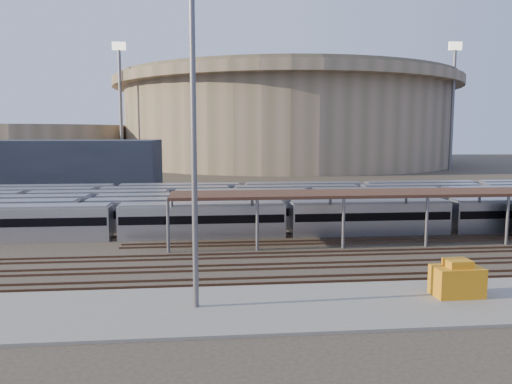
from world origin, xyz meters
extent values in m
plane|color=#383026|center=(0.00, 0.00, 0.00)|extent=(420.00, 420.00, 0.00)
cube|color=gray|center=(-5.00, -15.00, 0.10)|extent=(50.00, 9.00, 0.20)
cube|color=silver|center=(4.64, 8.00, 1.80)|extent=(112.00, 2.90, 3.60)
cube|color=silver|center=(0.23, 12.20, 1.80)|extent=(112.00, 2.90, 3.60)
cube|color=silver|center=(0.55, 16.40, 1.80)|extent=(112.00, 2.90, 3.60)
cube|color=silver|center=(-9.01, 20.60, 1.80)|extent=(112.00, 2.90, 3.60)
cube|color=silver|center=(-0.73, 24.80, 1.80)|extent=(112.00, 2.90, 3.60)
cube|color=silver|center=(1.11, 29.00, 1.80)|extent=(112.00, 2.90, 3.60)
cylinder|color=slate|center=(-8.00, 1.30, 2.50)|extent=(0.30, 0.30, 5.00)
cylinder|color=slate|center=(-8.00, 6.70, 2.50)|extent=(0.30, 0.30, 5.00)
cylinder|color=slate|center=(0.57, 1.30, 2.50)|extent=(0.30, 0.30, 5.00)
cylinder|color=slate|center=(0.57, 6.70, 2.50)|extent=(0.30, 0.30, 5.00)
cylinder|color=slate|center=(9.14, 1.30, 2.50)|extent=(0.30, 0.30, 5.00)
cylinder|color=slate|center=(9.14, 6.70, 2.50)|extent=(0.30, 0.30, 5.00)
cylinder|color=slate|center=(17.71, 1.30, 2.50)|extent=(0.30, 0.30, 5.00)
cylinder|color=slate|center=(17.71, 6.70, 2.50)|extent=(0.30, 0.30, 5.00)
cylinder|color=slate|center=(26.29, 1.30, 2.50)|extent=(0.30, 0.30, 5.00)
cylinder|color=slate|center=(26.29, 6.70, 2.50)|extent=(0.30, 0.30, 5.00)
cube|color=#3E2019|center=(22.00, 4.00, 5.15)|extent=(60.00, 6.00, 0.30)
cube|color=#4C3323|center=(0.00, -1.75, 0.09)|extent=(170.00, 0.12, 0.18)
cube|color=#4C3323|center=(0.00, -0.25, 0.09)|extent=(170.00, 0.12, 0.18)
cube|color=#4C3323|center=(0.00, -5.75, 0.09)|extent=(170.00, 0.12, 0.18)
cube|color=#4C3323|center=(0.00, -4.25, 0.09)|extent=(170.00, 0.12, 0.18)
cube|color=#4C3323|center=(0.00, -9.75, 0.09)|extent=(170.00, 0.12, 0.18)
cube|color=#4C3323|center=(0.00, -8.25, 0.09)|extent=(170.00, 0.12, 0.18)
cylinder|color=#8B745E|center=(25.00, 140.00, 14.00)|extent=(116.00, 116.00, 28.00)
cylinder|color=#8B745E|center=(25.00, 140.00, 29.50)|extent=(124.00, 124.00, 3.00)
cylinder|color=brown|center=(25.00, 140.00, 31.75)|extent=(120.00, 120.00, 1.50)
cylinder|color=#8B745E|center=(-60.00, 130.00, 7.00)|extent=(56.00, 56.00, 14.00)
cube|color=#1E232D|center=(-35.00, 55.00, 5.00)|extent=(42.00, 20.00, 10.00)
cylinder|color=slate|center=(-30.00, 110.00, 18.00)|extent=(1.00, 1.00, 36.00)
cube|color=#FFF2CC|center=(-30.00, 110.00, 37.20)|extent=(4.00, 0.60, 2.40)
cylinder|color=slate|center=(70.00, 100.00, 18.00)|extent=(1.00, 1.00, 36.00)
cube|color=#FFF2CC|center=(70.00, 100.00, 37.20)|extent=(4.00, 0.60, 2.40)
cylinder|color=slate|center=(-10.00, 160.00, 18.00)|extent=(1.00, 1.00, 36.00)
cube|color=#FFF2CC|center=(-10.00, 160.00, 37.20)|extent=(4.00, 0.60, 2.40)
cylinder|color=slate|center=(-5.03, -14.67, 10.00)|extent=(0.36, 0.36, 19.61)
cube|color=orange|center=(12.89, -14.22, 1.22)|extent=(3.30, 2.09, 2.04)
camera|label=1|loc=(-4.23, -46.16, 11.41)|focal=35.00mm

